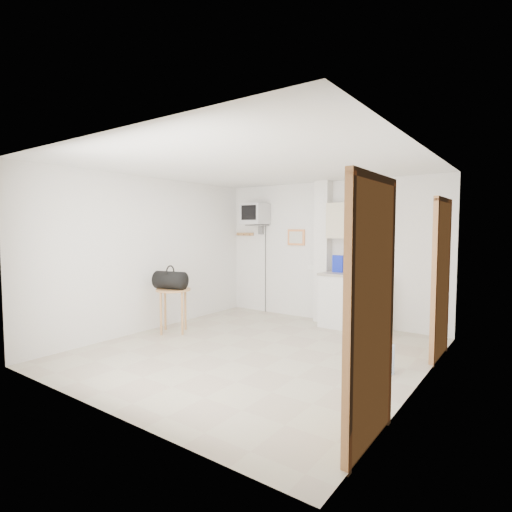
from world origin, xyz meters
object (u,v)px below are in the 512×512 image
Objects in this scene: round_table at (173,296)px; water_bottle at (389,359)px; crt_television at (255,215)px; duffel_bag at (170,280)px.

round_table reaches higher than water_bottle.
crt_television is 2.39m from round_table.
crt_television is 4.05m from water_bottle.
round_table is at bearing -176.85° from water_bottle.
round_table is (-0.20, -1.97, -1.34)m from crt_television.
crt_television is at bearing 84.20° from round_table.
water_bottle is (3.38, 0.19, -0.42)m from round_table.
round_table is 3.42m from water_bottle.
crt_television is 2.29m from duffel_bag.
water_bottle is at bearing -29.27° from crt_television.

